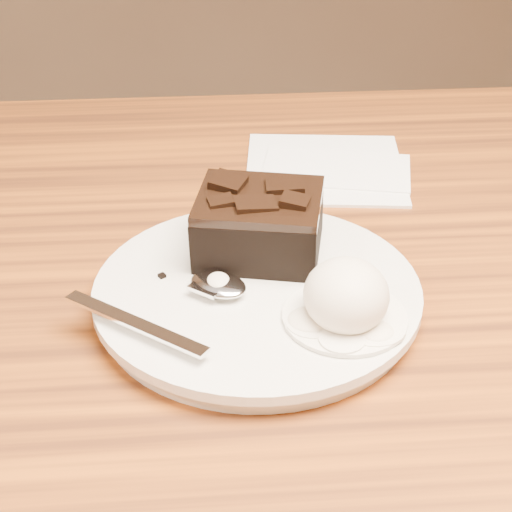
{
  "coord_description": "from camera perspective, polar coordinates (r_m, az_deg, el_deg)",
  "views": [
    {
      "loc": [
        -0.15,
        -0.53,
        1.12
      ],
      "look_at": [
        -0.11,
        -0.02,
        0.79
      ],
      "focal_mm": 57.6,
      "sensor_mm": 36.0,
      "label": 1
    }
  ],
  "objects": [
    {
      "name": "crumb_a",
      "position": [
        0.56,
        4.73,
        -5.3
      ],
      "size": [
        0.01,
        0.01,
        0.0
      ],
      "primitive_type": "cube",
      "rotation": [
        0.0,
        0.0,
        0.43
      ],
      "color": "black",
      "rests_on": "plate"
    },
    {
      "name": "spoon",
      "position": [
        0.6,
        -2.63,
        -2.11
      ],
      "size": [
        0.16,
        0.14,
        0.01
      ],
      "primitive_type": null,
      "rotation": [
        0.0,
        0.0,
        0.92
      ],
      "color": "silver",
      "rests_on": "plate"
    },
    {
      "name": "crumb_c",
      "position": [
        0.61,
        5.07,
        -2.28
      ],
      "size": [
        0.01,
        0.0,
        0.0
      ],
      "primitive_type": "cube",
      "rotation": [
        0.0,
        0.0,
        0.03
      ],
      "color": "black",
      "rests_on": "plate"
    },
    {
      "name": "brownie",
      "position": [
        0.64,
        0.22,
        1.99
      ],
      "size": [
        0.11,
        0.1,
        0.04
      ],
      "primitive_type": "cube",
      "rotation": [
        0.0,
        0.0,
        -0.21
      ],
      "color": "black",
      "rests_on": "plate"
    },
    {
      "name": "napkin",
      "position": [
        0.82,
        4.79,
        6.18
      ],
      "size": [
        0.17,
        0.17,
        0.01
      ],
      "primitive_type": "cube",
      "rotation": [
        0.0,
        0.0,
        -0.11
      ],
      "color": "white",
      "rests_on": "dining_table"
    },
    {
      "name": "crumb_d",
      "position": [
        0.59,
        4.06,
        -3.34
      ],
      "size": [
        0.01,
        0.01,
        0.0
      ],
      "primitive_type": "cube",
      "rotation": [
        0.0,
        0.0,
        0.94
      ],
      "color": "black",
      "rests_on": "plate"
    },
    {
      "name": "melt_puddle",
      "position": [
        0.58,
        6.17,
        -4.3
      ],
      "size": [
        0.09,
        0.09,
        0.0
      ],
      "primitive_type": "cylinder",
      "color": "white",
      "rests_on": "plate"
    },
    {
      "name": "ice_cream_scoop",
      "position": [
        0.57,
        6.29,
        -2.72
      ],
      "size": [
        0.06,
        0.06,
        0.05
      ],
      "primitive_type": "ellipsoid",
      "color": "white",
      "rests_on": "plate"
    },
    {
      "name": "crumb_b",
      "position": [
        0.62,
        -6.55,
        -1.38
      ],
      "size": [
        0.01,
        0.01,
        0.0
      ],
      "primitive_type": "cube",
      "rotation": [
        0.0,
        0.0,
        0.55
      ],
      "color": "black",
      "rests_on": "plate"
    },
    {
      "name": "plate",
      "position": [
        0.62,
        0.07,
        -2.85
      ],
      "size": [
        0.24,
        0.24,
        0.02
      ],
      "primitive_type": "cylinder",
      "color": "silver",
      "rests_on": "dining_table"
    }
  ]
}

